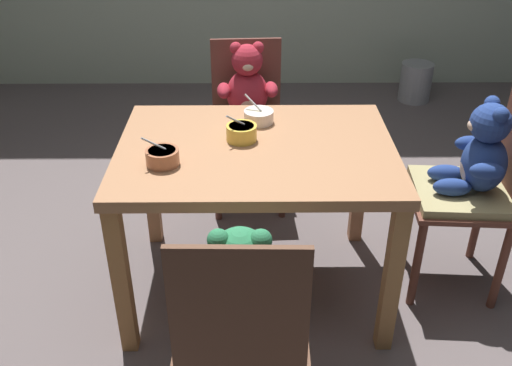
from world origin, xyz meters
The scene contains 9 objects.
ground_plane centered at (0.00, 0.00, -0.02)m, with size 5.20×5.20×0.04m.
dining_table centered at (0.00, 0.00, 0.62)m, with size 1.09×0.80×0.71m.
teddy_chair_near_front centered at (-0.05, -0.76, 0.57)m, with size 0.41×0.38×0.90m.
teddy_chair_near_right centered at (0.90, 0.04, 0.57)m, with size 0.43×0.44×0.90m.
teddy_chair_far_center centered at (-0.04, 0.76, 0.57)m, with size 0.42×0.41×0.88m.
porridge_bowl_yellow_center centered at (-0.06, 0.05, 0.74)m, with size 0.12×0.12×0.12m.
porridge_bowl_white_far_center centered at (0.01, 0.22, 0.74)m, with size 0.12×0.12×0.11m.
porridge_bowl_terracotta_near_left centered at (-0.34, -0.14, 0.74)m, with size 0.13×0.12×0.12m.
metal_pail centered at (1.24, 2.15, 0.15)m, with size 0.24×0.24×0.29m, color #93969B.
Camera 1 is at (-0.02, -1.98, 1.73)m, focal length 40.09 mm.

